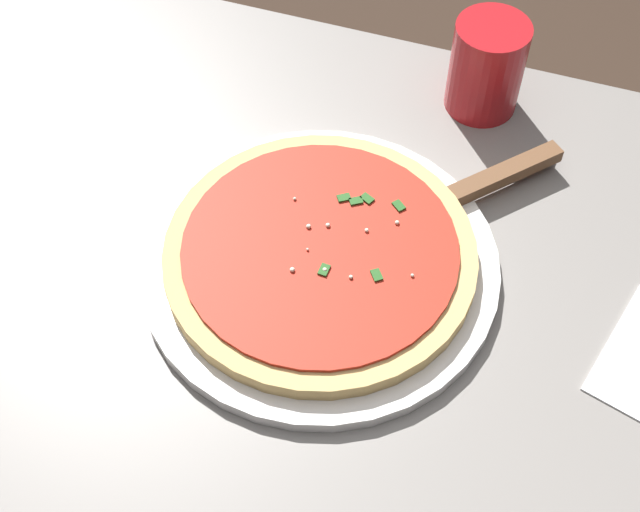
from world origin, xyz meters
The scene contains 5 objects.
restaurant_table centered at (0.00, 0.00, 0.60)m, with size 1.13×0.70×0.74m.
serving_plate centered at (0.02, -0.02, 0.75)m, with size 0.32×0.32×0.01m, color white.
pizza centered at (0.02, -0.02, 0.76)m, with size 0.28×0.28×0.02m.
pizza_server centered at (-0.08, -0.14, 0.76)m, with size 0.18×0.19×0.01m.
cup_tall_drink centered at (-0.07, -0.28, 0.79)m, with size 0.07×0.07×0.10m, color #B2191E.
Camera 1 is at (-0.13, 0.42, 1.40)m, focal length 49.82 mm.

